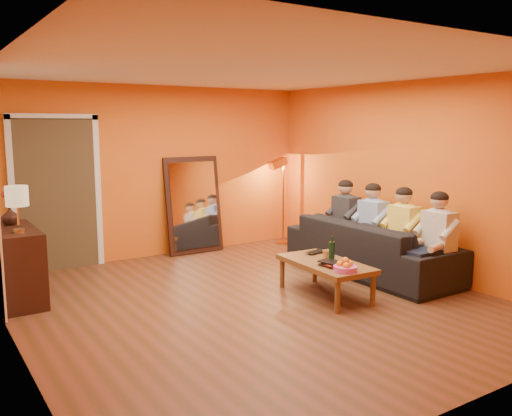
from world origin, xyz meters
TOP-DOWN VIEW (x-y plane):
  - room_shell at (0.00, 0.37)m, footprint 5.00×5.50m
  - doorway_recess at (-1.50, 2.83)m, footprint 1.06×0.30m
  - door_jamb_left at (-2.07, 2.71)m, footprint 0.08×0.06m
  - door_jamb_right at (-0.93, 2.71)m, footprint 0.08×0.06m
  - door_header at (-1.50, 2.71)m, footprint 1.22×0.06m
  - mirror_frame at (0.55, 2.63)m, footprint 0.92×0.27m
  - mirror_glass at (0.55, 2.59)m, footprint 0.78×0.21m
  - sideboard at (-2.24, 1.55)m, footprint 0.44×1.18m
  - table_lamp at (-2.24, 1.25)m, footprint 0.24×0.24m
  - sofa at (2.00, 0.18)m, footprint 2.51×0.98m
  - coffee_table at (0.83, -0.26)m, footprint 0.69×1.25m
  - floor_lamp at (2.10, 2.35)m, footprint 0.32×0.26m
  - dog at (1.80, 0.14)m, footprint 0.42×0.59m
  - person_far_left at (2.13, -0.82)m, footprint 0.70×0.44m
  - person_mid_left at (2.13, -0.27)m, footprint 0.70×0.44m
  - person_mid_right at (2.13, 0.28)m, footprint 0.70×0.44m
  - person_far_right at (2.13, 0.83)m, footprint 0.70×0.44m
  - fruit_bowl at (0.73, -0.71)m, footprint 0.26×0.26m
  - wine_bottle at (0.88, -0.31)m, footprint 0.07×0.07m
  - tumbler at (0.95, -0.14)m, footprint 0.13×0.13m
  - laptop at (1.01, 0.09)m, footprint 0.34×0.25m
  - book_lower at (0.65, -0.46)m, footprint 0.19×0.24m
  - book_mid at (0.66, -0.45)m, footprint 0.20×0.25m
  - book_upper at (0.65, -0.47)m, footprint 0.22×0.27m
  - vase at (-2.24, 1.80)m, footprint 0.20×0.20m
  - flowers at (-2.24, 1.80)m, footprint 0.17×0.17m

SIDE VIEW (x-z plane):
  - coffee_table at x=0.83m, z-range 0.00..0.42m
  - dog at x=1.80m, z-range 0.00..0.64m
  - sofa at x=2.00m, z-range 0.00..0.73m
  - sideboard at x=-2.24m, z-range 0.00..0.85m
  - book_lower at x=0.65m, z-range 0.42..0.44m
  - laptop at x=1.01m, z-range 0.42..0.44m
  - book_mid at x=0.66m, z-range 0.44..0.46m
  - tumbler at x=0.95m, z-range 0.42..0.52m
  - book_upper at x=0.65m, z-range 0.46..0.48m
  - fruit_bowl at x=0.73m, z-range 0.42..0.58m
  - wine_bottle at x=0.88m, z-range 0.42..0.73m
  - person_far_left at x=2.13m, z-range 0.00..1.22m
  - person_mid_left at x=2.13m, z-range 0.00..1.22m
  - person_mid_right at x=2.13m, z-range 0.00..1.22m
  - person_far_right at x=2.13m, z-range 0.00..1.22m
  - floor_lamp at x=2.10m, z-range 0.00..1.44m
  - mirror_frame at x=0.55m, z-range 0.00..1.52m
  - mirror_glass at x=0.55m, z-range 0.09..1.43m
  - vase at x=-2.24m, z-range 0.85..1.06m
  - doorway_recess at x=-1.50m, z-range 0.00..2.10m
  - door_jamb_left at x=-2.07m, z-range -0.05..2.15m
  - door_jamb_right at x=-0.93m, z-range -0.05..2.15m
  - table_lamp at x=-2.24m, z-range 0.85..1.36m
  - flowers at x=-2.24m, z-range 0.97..1.39m
  - room_shell at x=0.00m, z-range 0.00..2.60m
  - door_header at x=-1.50m, z-range 2.08..2.16m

